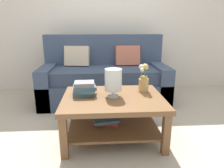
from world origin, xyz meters
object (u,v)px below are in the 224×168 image
object	(u,v)px
book_stack_main	(84,89)
glass_hurricane_vase	(113,80)
couch	(104,79)
coffee_table	(113,108)
flower_pitcher	(144,80)

from	to	relation	value
book_stack_main	glass_hurricane_vase	size ratio (longest dim) A/B	0.87
couch	book_stack_main	bearing A→B (deg)	-102.92
couch	glass_hurricane_vase	size ratio (longest dim) A/B	6.49
coffee_table	glass_hurricane_vase	world-z (taller)	glass_hurricane_vase
couch	flower_pitcher	xyz separation A→B (m)	(0.42, -1.03, 0.24)
couch	coffee_table	bearing A→B (deg)	-87.76
glass_hurricane_vase	flower_pitcher	size ratio (longest dim) A/B	0.93
glass_hurricane_vase	book_stack_main	bearing A→B (deg)	166.58
couch	coffee_table	xyz separation A→B (m)	(0.05, -1.20, -0.02)
glass_hurricane_vase	flower_pitcher	distance (m)	0.40
couch	flower_pitcher	bearing A→B (deg)	-68.00
coffee_table	flower_pitcher	distance (m)	0.48
couch	book_stack_main	xyz separation A→B (m)	(-0.26, -1.13, 0.18)
coffee_table	book_stack_main	xyz separation A→B (m)	(-0.31, 0.07, 0.21)
couch	coffee_table	distance (m)	1.20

